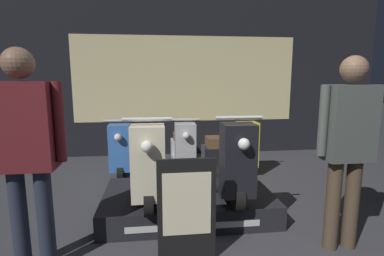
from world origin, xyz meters
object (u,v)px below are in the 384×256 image
scooter_display_left (149,165)px  scooter_backrow_1 (182,149)px  person_left_browsing (25,143)px  price_sign_board (187,210)px  scooter_backrow_0 (124,151)px  scooter_display_right (226,162)px  person_right_browsing (348,139)px  scooter_backrow_2 (239,147)px

scooter_display_left → scooter_backrow_1: size_ratio=1.00×
person_left_browsing → price_sign_board: (1.26, -0.03, -0.62)m
scooter_backrow_0 → scooter_backrow_1: 1.00m
scooter_display_left → scooter_display_right: size_ratio=1.00×
scooter_display_right → person_right_browsing: bearing=-42.7°
scooter_backrow_1 → person_left_browsing: 3.09m
scooter_display_left → scooter_backrow_1: 1.89m
scooter_backrow_0 → price_sign_board: (0.80, -2.66, 0.10)m
scooter_display_left → scooter_display_right: (0.87, 0.00, 0.00)m
scooter_backrow_1 → scooter_backrow_0: bearing=180.0°
scooter_backrow_1 → scooter_backrow_2: (1.00, 0.00, 0.00)m
scooter_backrow_0 → scooter_display_right: bearing=-53.1°
person_left_browsing → person_right_browsing: size_ratio=1.02×
scooter_backrow_0 → person_left_browsing: bearing=-99.9°
scooter_backrow_2 → scooter_display_left: bearing=-130.6°
price_sign_board → scooter_backrow_1: bearing=85.6°
scooter_display_right → price_sign_board: bearing=-122.2°
person_right_browsing → price_sign_board: size_ratio=1.93×
scooter_backrow_2 → scooter_backrow_1: bearing=180.0°
person_left_browsing → price_sign_board: bearing=-1.5°
scooter_display_right → scooter_backrow_0: (-1.34, 1.79, -0.26)m
scooter_display_left → scooter_backrow_2: size_ratio=1.00×
scooter_backrow_2 → scooter_backrow_0: bearing=180.0°
scooter_display_left → scooter_backrow_1: scooter_display_left is taller
scooter_backrow_2 → person_right_browsing: (0.24, -2.62, 0.68)m
scooter_backrow_1 → person_right_browsing: bearing=-64.6°
scooter_display_left → person_right_browsing: 2.01m
scooter_display_right → scooter_backrow_1: size_ratio=1.00×
scooter_display_left → scooter_backrow_0: size_ratio=1.00×
scooter_display_right → scooter_backrow_2: size_ratio=1.00×
scooter_display_right → person_left_browsing: (-1.80, -0.83, 0.46)m
price_sign_board → scooter_backrow_0: bearing=106.7°
person_right_browsing → scooter_backrow_0: bearing=130.6°
price_sign_board → person_right_browsing: bearing=1.3°
scooter_display_left → scooter_backrow_0: bearing=104.8°
scooter_backrow_0 → scooter_backrow_1: (1.00, 0.00, 0.00)m
scooter_backrow_0 → scooter_display_left: bearing=-75.2°
scooter_backrow_0 → person_right_browsing: person_right_browsing is taller
scooter_display_left → price_sign_board: scooter_display_left is taller
scooter_backrow_1 → person_left_browsing: person_left_browsing is taller
scooter_backrow_2 → price_sign_board: scooter_backrow_2 is taller
person_right_browsing → scooter_display_left: bearing=154.8°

